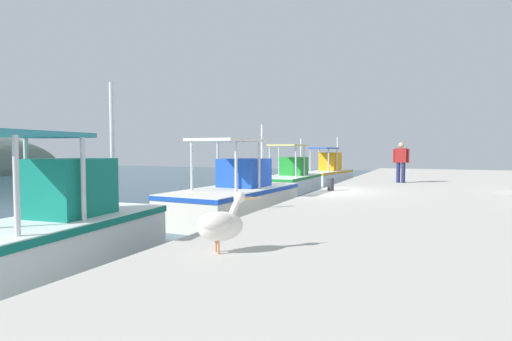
{
  "coord_description": "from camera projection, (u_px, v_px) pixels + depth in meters",
  "views": [
    {
      "loc": [
        -13.34,
        -3.64,
        2.2
      ],
      "look_at": [
        1.23,
        2.77,
        1.37
      ],
      "focal_mm": 28.45,
      "sensor_mm": 36.0,
      "label": 1
    }
  ],
  "objects": [
    {
      "name": "quay_pier",
      "position": [
        484.0,
        211.0,
        11.75
      ],
      "size": [
        36.0,
        10.0,
        0.8
      ],
      "primitive_type": "cube",
      "color": "#BCB7AD",
      "rests_on": "ground"
    },
    {
      "name": "fishing_boat_nearest",
      "position": [
        49.0,
        236.0,
        6.9
      ],
      "size": [
        4.94,
        2.25,
        3.58
      ],
      "color": "white",
      "rests_on": "ground"
    },
    {
      "name": "fishing_boat_second",
      "position": [
        235.0,
        197.0,
        12.85
      ],
      "size": [
        5.52,
        2.49,
        3.08
      ],
      "color": "silver",
      "rests_on": "ground"
    },
    {
      "name": "fishing_boat_third",
      "position": [
        290.0,
        180.0,
        21.06
      ],
      "size": [
        4.9,
        2.1,
        2.8
      ],
      "color": "white",
      "rests_on": "ground"
    },
    {
      "name": "fishing_boat_fourth",
      "position": [
        327.0,
        173.0,
        26.8
      ],
      "size": [
        5.49,
        2.6,
        3.04
      ],
      "color": "white",
      "rests_on": "ground"
    },
    {
      "name": "pelican",
      "position": [
        220.0,
        223.0,
        5.47
      ],
      "size": [
        0.83,
        0.81,
        0.82
      ],
      "color": "tan",
      "rests_on": "quay_pier"
    },
    {
      "name": "fisherman_standing",
      "position": [
        401.0,
        160.0,
        16.97
      ],
      "size": [
        0.28,
        0.65,
        1.69
      ],
      "color": "#1E234C",
      "rests_on": "quay_pier"
    },
    {
      "name": "mooring_bollard_second",
      "position": [
        331.0,
        184.0,
        13.75
      ],
      "size": [
        0.22,
        0.22,
        0.43
      ],
      "primitive_type": "cylinder",
      "color": "#333338",
      "rests_on": "quay_pier"
    }
  ]
}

